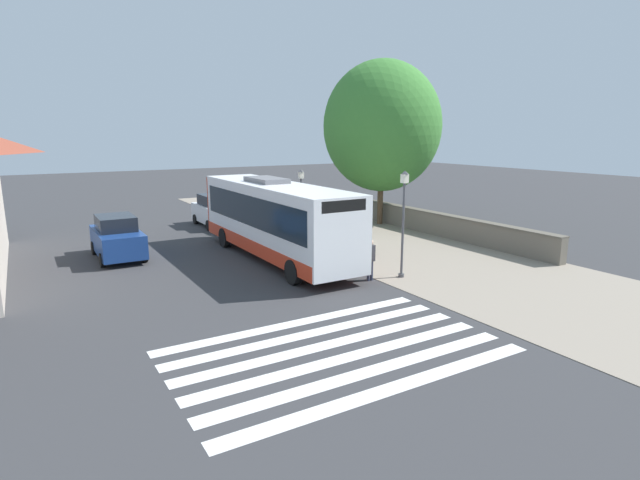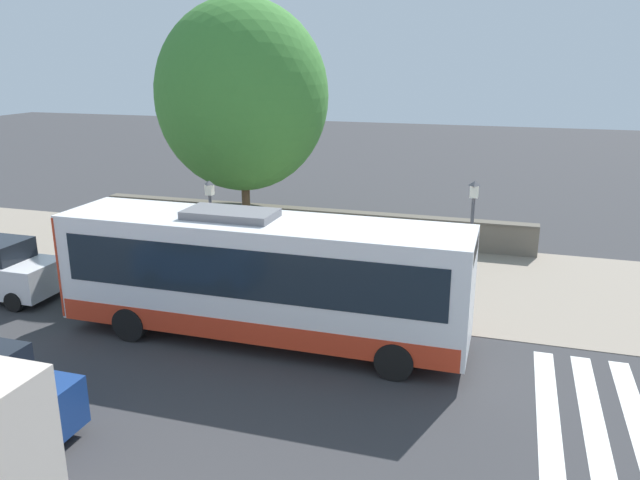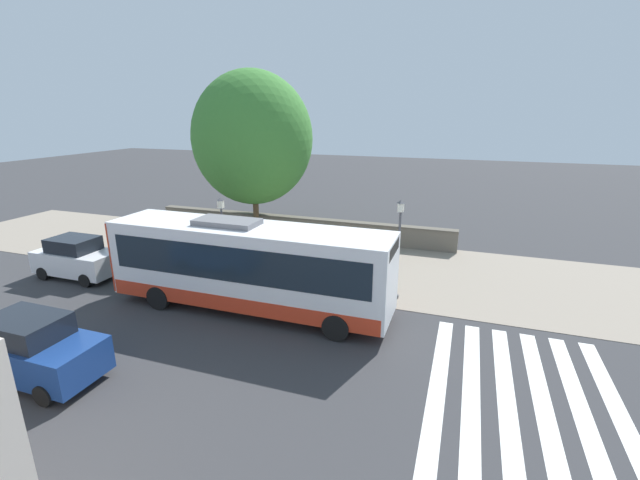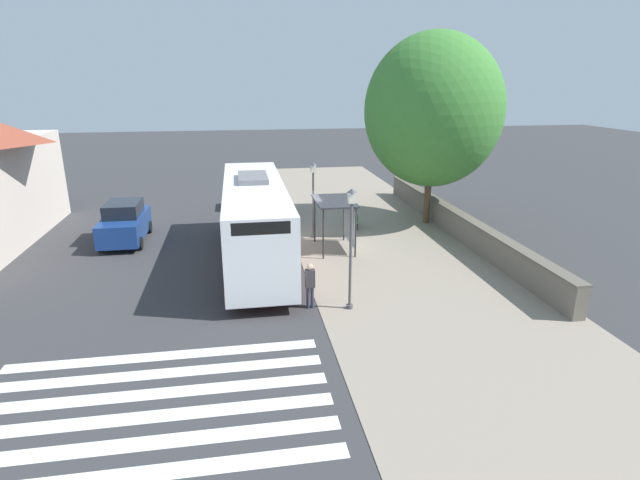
{
  "view_description": "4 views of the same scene",
  "coord_description": "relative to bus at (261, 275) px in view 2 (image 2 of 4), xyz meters",
  "views": [
    {
      "loc": [
        11.92,
        22.97,
        5.83
      ],
      "look_at": [
        0.62,
        4.08,
        1.1
      ],
      "focal_mm": 28.0,
      "sensor_mm": 36.0,
      "label": 1
    },
    {
      "loc": [
        17.22,
        8.68,
        7.82
      ],
      "look_at": [
        -0.98,
        3.06,
        2.23
      ],
      "focal_mm": 35.0,
      "sensor_mm": 36.0,
      "label": 2
    },
    {
      "loc": [
        16.21,
        10.25,
        7.89
      ],
      "look_at": [
        -1.29,
        4.13,
        2.26
      ],
      "focal_mm": 24.0,
      "sensor_mm": 36.0,
      "label": 3
    },
    {
      "loc": [
        2.61,
        23.57,
        7.82
      ],
      "look_at": [
        -0.59,
        4.38,
        1.55
      ],
      "focal_mm": 28.0,
      "sensor_mm": 36.0,
      "label": 4
    }
  ],
  "objects": [
    {
      "name": "ground_plane",
      "position": [
        -1.95,
        -2.22,
        -1.94
      ],
      "size": [
        120.0,
        120.0,
        0.0
      ],
      "primitive_type": "plane",
      "color": "#353538",
      "rests_on": "ground"
    },
    {
      "name": "sidewalk_plaza",
      "position": [
        -6.45,
        -2.22,
        -1.93
      ],
      "size": [
        9.0,
        44.0,
        0.02
      ],
      "color": "gray",
      "rests_on": "ground"
    },
    {
      "name": "stone_wall",
      "position": [
        -10.5,
        -2.22,
        -1.28
      ],
      "size": [
        0.6,
        20.0,
        1.32
      ],
      "color": "#6B6356",
      "rests_on": "ground"
    },
    {
      "name": "bus",
      "position": [
        0.0,
        0.0,
        0.0
      ],
      "size": [
        2.72,
        11.59,
        3.76
      ],
      "color": "white",
      "rests_on": "ground"
    },
    {
      "name": "bus_shelter",
      "position": [
        -3.92,
        -1.04,
        0.09
      ],
      "size": [
        1.79,
        2.84,
        2.43
      ],
      "color": "#2D2D33",
      "rests_on": "ground"
    },
    {
      "name": "pedestrian",
      "position": [
        -1.68,
        5.2,
        -0.95
      ],
      "size": [
        0.34,
        0.22,
        1.69
      ],
      "color": "#2D3347",
      "rests_on": "ground"
    },
    {
      "name": "bench",
      "position": [
        -5.52,
        -4.51,
        -1.47
      ],
      "size": [
        0.4,
        1.53,
        0.88
      ],
      "color": "#4C7247",
      "rests_on": "ground"
    },
    {
      "name": "street_lamp_near",
      "position": [
        -3.06,
        5.5,
        0.65
      ],
      "size": [
        0.28,
        0.28,
        4.38
      ],
      "color": "#4C4C51",
      "rests_on": "ground"
    },
    {
      "name": "street_lamp_far",
      "position": [
        -3.07,
        -3.05,
        0.39
      ],
      "size": [
        0.28,
        0.28,
        3.91
      ],
      "color": "#4C4C51",
      "rests_on": "ground"
    },
    {
      "name": "shade_tree",
      "position": [
        -9.85,
        -4.78,
        4.29
      ],
      "size": [
        7.39,
        7.39,
        10.3
      ],
      "color": "brown",
      "rests_on": "ground"
    }
  ]
}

